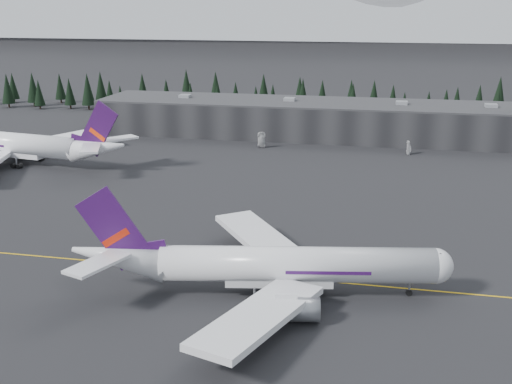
% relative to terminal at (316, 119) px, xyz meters
% --- Properties ---
extents(ground, '(1400.00, 1400.00, 0.00)m').
position_rel_terminal_xyz_m(ground, '(0.00, -125.00, -6.30)').
color(ground, black).
rests_on(ground, ground).
extents(taxiline, '(400.00, 0.40, 0.02)m').
position_rel_terminal_xyz_m(taxiline, '(0.00, -127.00, -6.29)').
color(taxiline, gold).
rests_on(taxiline, ground).
extents(terminal, '(160.00, 30.00, 12.60)m').
position_rel_terminal_xyz_m(terminal, '(0.00, 0.00, 0.00)').
color(terminal, black).
rests_on(terminal, ground).
extents(treeline, '(360.00, 20.00, 15.00)m').
position_rel_terminal_xyz_m(treeline, '(0.00, 37.00, 1.20)').
color(treeline, black).
rests_on(treeline, ground).
extents(mountain_ridge, '(4400.00, 900.00, 420.00)m').
position_rel_terminal_xyz_m(mountain_ridge, '(0.00, 875.00, -6.30)').
color(mountain_ridge, white).
rests_on(mountain_ridge, ground).
extents(jet_main, '(63.39, 58.01, 18.79)m').
position_rel_terminal_xyz_m(jet_main, '(7.53, -134.19, -1.00)').
color(jet_main, silver).
rests_on(jet_main, ground).
extents(jet_parked, '(70.71, 64.84, 20.88)m').
position_rel_terminal_xyz_m(jet_parked, '(-81.62, -60.89, -0.41)').
color(jet_parked, white).
rests_on(jet_parked, ground).
extents(gse_vehicle_a, '(3.28, 5.78, 1.52)m').
position_rel_terminal_xyz_m(gse_vehicle_a, '(-15.55, -23.70, -5.54)').
color(gse_vehicle_a, silver).
rests_on(gse_vehicle_a, ground).
extents(gse_vehicle_b, '(4.72, 2.25, 1.56)m').
position_rel_terminal_xyz_m(gse_vehicle_b, '(32.91, -23.66, -5.52)').
color(gse_vehicle_b, silver).
rests_on(gse_vehicle_b, ground).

